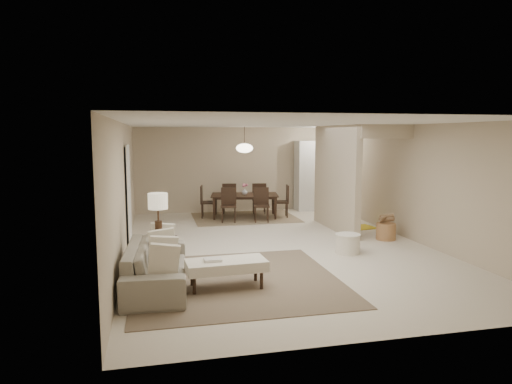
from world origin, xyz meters
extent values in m
plane|color=beige|center=(0.00, 0.00, 0.00)|extent=(9.00, 9.00, 0.00)
plane|color=white|center=(0.00, 0.00, 2.50)|extent=(9.00, 9.00, 0.00)
plane|color=#C1AD92|center=(0.00, 4.50, 1.25)|extent=(6.00, 0.00, 6.00)
plane|color=#C1AD92|center=(-3.00, 0.00, 1.25)|extent=(0.00, 9.00, 9.00)
plane|color=#C1AD92|center=(3.00, 0.00, 1.25)|extent=(0.00, 9.00, 9.00)
cube|color=#C1AD92|center=(1.80, 1.25, 1.25)|extent=(0.15, 2.50, 2.50)
cube|color=black|center=(-2.97, 0.60, 1.02)|extent=(0.04, 0.90, 2.04)
cube|color=silver|center=(2.35, 4.15, 1.05)|extent=(1.20, 0.55, 2.10)
cylinder|color=white|center=(2.30, 3.20, 2.46)|extent=(0.44, 0.44, 0.05)
cube|color=brown|center=(-1.24, -2.07, 0.01)|extent=(3.20, 3.20, 0.01)
imported|color=gray|center=(-2.45, -2.07, 0.32)|extent=(2.26, 1.00, 0.65)
cube|color=silver|center=(-1.44, -2.37, 0.35)|extent=(1.22, 0.61, 0.16)
cylinder|color=black|center=(-1.93, -2.56, 0.13)|extent=(0.05, 0.05, 0.27)
cylinder|color=black|center=(-0.94, -2.56, 0.13)|extent=(0.05, 0.05, 0.27)
cylinder|color=black|center=(-1.93, -2.17, 0.13)|extent=(0.05, 0.05, 0.27)
cylinder|color=black|center=(-0.94, -2.17, 0.13)|extent=(0.05, 0.05, 0.27)
cube|color=black|center=(-2.40, -1.37, 0.29)|extent=(0.62, 0.62, 0.57)
cylinder|color=#422B1C|center=(-2.40, -1.37, 0.72)|extent=(0.12, 0.12, 0.30)
cylinder|color=#422B1C|center=(-2.40, -1.37, 1.00)|extent=(0.03, 0.03, 0.26)
cylinder|color=beige|center=(-2.40, -1.37, 1.20)|extent=(0.32, 0.32, 0.26)
cylinder|color=silver|center=(1.18, -0.90, 0.19)|extent=(0.48, 0.48, 0.37)
cylinder|color=#95643B|center=(2.47, 0.00, 0.18)|extent=(0.46, 0.46, 0.36)
cube|color=#887754|center=(-0.01, 3.31, 0.01)|extent=(2.80, 2.10, 0.01)
imported|color=black|center=(-0.01, 3.31, 0.32)|extent=(1.98, 1.33, 0.64)
imported|color=silver|center=(-0.01, 3.31, 0.73)|extent=(0.19, 0.19, 0.17)
cube|color=gold|center=(2.38, 1.30, 0.01)|extent=(1.05, 0.76, 0.01)
cylinder|color=#422B1C|center=(-0.01, 3.31, 2.25)|extent=(0.02, 0.02, 0.50)
ellipsoid|color=#FFEAC6|center=(-0.01, 3.31, 1.92)|extent=(0.46, 0.46, 0.25)
camera|label=1|loc=(-2.47, -8.91, 2.28)|focal=32.00mm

